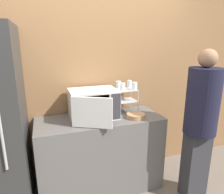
{
  "coord_description": "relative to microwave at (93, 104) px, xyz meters",
  "views": [
    {
      "loc": [
        -0.57,
        -1.78,
        1.73
      ],
      "look_at": [
        0.16,
        0.31,
        1.14
      ],
      "focal_mm": 32.0,
      "sensor_mm": 36.0,
      "label": 1
    }
  ],
  "objects": [
    {
      "name": "wall_back",
      "position": [
        0.06,
        0.29,
        0.22
      ],
      "size": [
        8.0,
        0.06,
        2.6
      ],
      "color": "olive",
      "rests_on": "ground_plane"
    },
    {
      "name": "counter",
      "position": [
        0.06,
        -0.04,
        -0.62
      ],
      "size": [
        1.43,
        0.57,
        0.91
      ],
      "color": "#595654",
      "rests_on": "ground_plane"
    },
    {
      "name": "microwave",
      "position": [
        0.0,
        0.0,
        0.0
      ],
      "size": [
        0.54,
        0.59,
        0.33
      ],
      "color": "silver",
      "rests_on": "counter"
    },
    {
      "name": "dish_rack",
      "position": [
        0.44,
        0.08,
        0.04
      ],
      "size": [
        0.24,
        0.23,
        0.29
      ],
      "color": "#B2B2B7",
      "rests_on": "counter"
    },
    {
      "name": "glass_front_left",
      "position": [
        0.36,
        0.01,
        0.17
      ],
      "size": [
        0.06,
        0.06,
        0.09
      ],
      "color": "silver",
      "rests_on": "dish_rack"
    },
    {
      "name": "glass_back_right",
      "position": [
        0.51,
        0.16,
        0.17
      ],
      "size": [
        0.06,
        0.06,
        0.09
      ],
      "color": "silver",
      "rests_on": "dish_rack"
    },
    {
      "name": "glass_front_right",
      "position": [
        0.51,
        0.01,
        0.17
      ],
      "size": [
        0.06,
        0.06,
        0.09
      ],
      "color": "silver",
      "rests_on": "dish_rack"
    },
    {
      "name": "glass_back_left",
      "position": [
        0.36,
        0.15,
        0.17
      ],
      "size": [
        0.06,
        0.06,
        0.09
      ],
      "color": "silver",
      "rests_on": "dish_rack"
    },
    {
      "name": "bowl",
      "position": [
        0.45,
        -0.16,
        -0.14
      ],
      "size": [
        0.21,
        0.21,
        0.05
      ],
      "color": "#AD7F56",
      "rests_on": "counter"
    },
    {
      "name": "person",
      "position": [
        1.05,
        -0.52,
        -0.12
      ],
      "size": [
        0.34,
        0.34,
        1.69
      ],
      "color": "#2D2D33",
      "rests_on": "ground_plane"
    }
  ]
}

